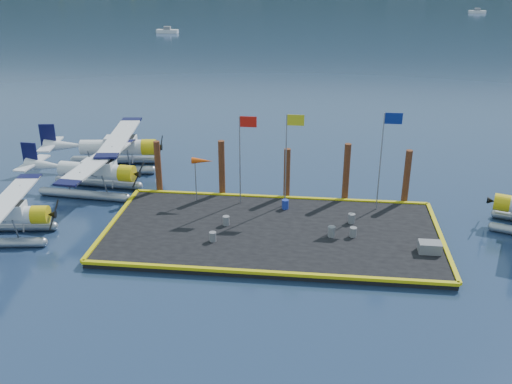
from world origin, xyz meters
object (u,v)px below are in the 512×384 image
at_px(seaplane_b, 95,173).
at_px(drum_0, 226,221).
at_px(crate, 430,247).
at_px(drum_3, 213,237).
at_px(windsock, 202,162).
at_px(flagpole_red, 243,146).
at_px(piling_1, 222,170).
at_px(piling_0, 158,169).
at_px(drum_5, 285,204).
at_px(piling_2, 287,175).
at_px(drum_4, 352,218).
at_px(drum_1, 331,231).
at_px(piling_4, 406,179).
at_px(seaplane_c, 116,150).
at_px(piling_3, 346,174).
at_px(drum_2, 353,232).
at_px(flagpole_blue, 385,147).
at_px(flagpole_yellow, 289,146).
at_px(seaplane_a, 2,218).

height_order(seaplane_b, drum_0, seaplane_b).
distance_m(drum_0, crate, 12.10).
distance_m(drum_3, windsock, 6.39).
distance_m(drum_0, flagpole_red, 5.08).
bearing_deg(piling_1, piling_0, 180.00).
height_order(drum_5, piling_2, piling_2).
bearing_deg(drum_4, piling_2, 137.98).
height_order(drum_1, piling_4, piling_4).
xyz_separation_m(drum_5, piling_4, (7.94, 2.19, 1.29)).
relative_size(drum_5, crate, 0.50).
bearing_deg(piling_0, seaplane_c, 134.66).
bearing_deg(drum_0, piling_1, 102.19).
relative_size(seaplane_b, piling_3, 2.27).
height_order(drum_2, piling_4, piling_4).
bearing_deg(seaplane_c, windsock, 45.04).
distance_m(crate, piling_3, 8.57).
bearing_deg(drum_1, piling_4, 49.58).
relative_size(drum_4, piling_2, 0.16).
bearing_deg(flagpole_red, piling_4, 8.43).
bearing_deg(piling_3, drum_0, -145.84).
xyz_separation_m(drum_2, piling_2, (-4.31, 5.72, 1.21)).
bearing_deg(crate, flagpole_red, 153.82).
bearing_deg(piling_2, drum_4, -42.02).
height_order(seaplane_b, seaplane_c, seaplane_c).
xyz_separation_m(piling_0, piling_2, (9.00, 0.00, -0.10)).
height_order(drum_4, flagpole_blue, flagpole_blue).
height_order(seaplane_b, drum_1, seaplane_b).
bearing_deg(crate, piling_3, 122.18).
distance_m(drum_0, windsock, 4.76).
height_order(drum_1, drum_4, drum_1).
relative_size(drum_1, crate, 0.51).
distance_m(windsock, piling_4, 13.68).
height_order(seaplane_c, piling_2, piling_2).
distance_m(seaplane_b, piling_2, 13.62).
bearing_deg(crate, drum_4, 142.03).
bearing_deg(drum_0, windsock, 121.62).
bearing_deg(windsock, flagpole_red, 0.00).
relative_size(drum_2, piling_4, 0.15).
distance_m(crate, flagpole_yellow, 10.68).
xyz_separation_m(seaplane_b, piling_2, (13.61, 0.14, 0.39)).
distance_m(drum_2, piling_0, 14.55).
xyz_separation_m(seaplane_b, drum_4, (17.91, -3.73, -0.80)).
relative_size(piling_0, piling_3, 0.93).
xyz_separation_m(drum_1, flagpole_blue, (3.16, 4.23, 3.97)).
bearing_deg(piling_0, seaplane_a, -134.64).
xyz_separation_m(crate, windsock, (-14.03, 5.55, 2.52)).
xyz_separation_m(seaplane_a, windsock, (10.96, 5.98, 1.82)).
relative_size(seaplane_c, flagpole_red, 1.74).
bearing_deg(seaplane_b, piling_2, 95.53).
relative_size(drum_2, piling_0, 0.15).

